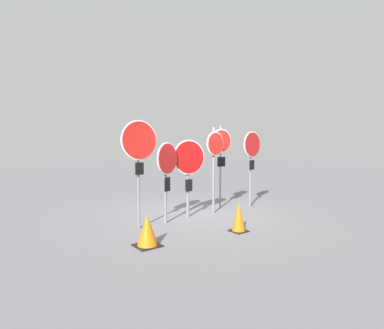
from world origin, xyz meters
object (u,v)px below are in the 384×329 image
Objects in this scene: stop_sign_0 at (139,148)px; stop_sign_5 at (252,152)px; stop_sign_4 at (221,148)px; traffic_cone_0 at (239,217)px; stop_sign_2 at (189,164)px; stop_sign_3 at (215,154)px; stop_sign_1 at (167,166)px; traffic_cone_1 at (147,230)px.

stop_sign_5 is (3.90, 0.09, -0.14)m from stop_sign_0.
stop_sign_4 is 2.93m from traffic_cone_0.
stop_sign_3 reaches higher than stop_sign_2.
stop_sign_1 reaches higher than traffic_cone_0.
stop_sign_1 is 2.38m from stop_sign_4.
traffic_cone_1 is at bearing -113.43° from stop_sign_0.
stop_sign_4 is 0.98m from stop_sign_5.
traffic_cone_1 is at bearing -157.45° from stop_sign_1.
traffic_cone_1 is (-1.21, -1.18, -1.10)m from stop_sign_1.
stop_sign_3 reaches higher than stop_sign_1.
stop_sign_2 reaches higher than traffic_cone_1.
stop_sign_2 is at bearing 173.76° from stop_sign_5.
stop_sign_5 is 3.78× the size of traffic_cone_1.
traffic_cone_1 is (-3.49, -1.69, -1.53)m from stop_sign_4.
stop_sign_0 reaches higher than stop_sign_1.
stop_sign_5 is (3.15, 0.08, 0.31)m from stop_sign_1.
stop_sign_4 is 3.82× the size of traffic_cone_0.
traffic_cone_0 is at bearing -117.30° from stop_sign_4.
stop_sign_3 reaches higher than traffic_cone_1.
stop_sign_3 is at bearing 174.53° from stop_sign_5.
stop_sign_2 is at bearing 93.33° from traffic_cone_0.
stop_sign_2 is (1.52, 0.16, -0.43)m from stop_sign_0.
stop_sign_1 is 3.21× the size of traffic_cone_1.
stop_sign_3 is 0.95× the size of stop_sign_4.
stop_sign_1 is 2.01m from traffic_cone_1.
stop_sign_4 is at bearing 8.00° from stop_sign_0.
stop_sign_0 is 1.21× the size of stop_sign_2.
stop_sign_5 is at bearing -20.29° from stop_sign_1.
stop_sign_0 is at bearing 136.46° from traffic_cone_0.
stop_sign_4 is (1.51, 0.37, 0.42)m from stop_sign_2.
stop_sign_3 is 0.78m from stop_sign_4.
stop_sign_3 is at bearing -18.07° from stop_sign_1.
stop_sign_5 is at bearing 16.02° from traffic_cone_1.
traffic_cone_1 is at bearing -161.98° from stop_sign_3.
stop_sign_0 is at bearing 68.48° from traffic_cone_1.
stop_sign_1 is at bearing 44.23° from traffic_cone_1.
stop_sign_3 is 3.41m from traffic_cone_1.
traffic_cone_1 is at bearing 169.74° from traffic_cone_0.
traffic_cone_1 is (-1.98, -1.33, -1.11)m from stop_sign_2.
stop_sign_3 is at bearing 64.99° from traffic_cone_0.
stop_sign_0 is 1.25× the size of stop_sign_1.
stop_sign_1 is 3.00× the size of traffic_cone_0.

